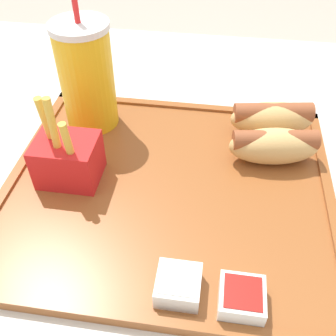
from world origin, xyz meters
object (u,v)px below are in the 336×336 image
at_px(hot_dog_far, 272,117).
at_px(sauce_cup_mayo, 178,285).
at_px(fries_carton, 67,158).
at_px(sauce_cup_ketchup, 242,298).
at_px(soda_cup, 87,76).
at_px(hot_dog_near, 274,145).

distance_m(hot_dog_far, sauce_cup_mayo, 0.28).
bearing_deg(fries_carton, hot_dog_far, 27.08).
bearing_deg(sauce_cup_ketchup, sauce_cup_mayo, 175.26).
relative_size(soda_cup, hot_dog_far, 1.51).
distance_m(hot_dog_far, hot_dog_near, 0.06).
height_order(hot_dog_near, sauce_cup_mayo, hot_dog_near).
distance_m(sauce_cup_mayo, sauce_cup_ketchup, 0.06).
distance_m(hot_dog_near, sauce_cup_mayo, 0.22).
height_order(hot_dog_near, fries_carton, fries_carton).
relative_size(soda_cup, hot_dog_near, 1.51).
distance_m(soda_cup, hot_dog_near, 0.26).
xyz_separation_m(fries_carton, sauce_cup_ketchup, (0.21, -0.14, -0.02)).
relative_size(sauce_cup_mayo, sauce_cup_ketchup, 1.00).
height_order(soda_cup, sauce_cup_ketchup, soda_cup).
bearing_deg(sauce_cup_ketchup, soda_cup, 130.10).
relative_size(fries_carton, sauce_cup_ketchup, 2.87).
xyz_separation_m(sauce_cup_mayo, sauce_cup_ketchup, (0.06, -0.00, 0.00)).
xyz_separation_m(hot_dog_far, sauce_cup_mayo, (-0.10, -0.26, -0.01)).
relative_size(hot_dog_near, sauce_cup_ketchup, 2.87).
relative_size(soda_cup, fries_carton, 1.52).
bearing_deg(sauce_cup_mayo, hot_dog_far, 69.95).
height_order(hot_dog_near, sauce_cup_ketchup, hot_dog_near).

